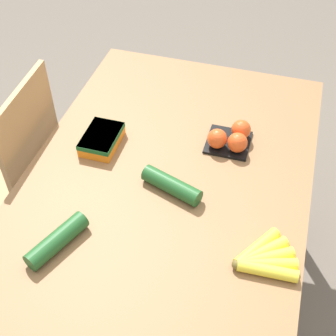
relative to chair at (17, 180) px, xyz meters
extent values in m
plane|color=#665B51|center=(-0.04, -0.66, -0.51)|extent=(12.00, 12.00, 0.00)
cube|color=olive|center=(-0.04, -0.66, 0.26)|extent=(1.37, 0.94, 0.03)
cylinder|color=olive|center=(0.58, -1.07, -0.13)|extent=(0.06, 0.06, 0.75)
cylinder|color=olive|center=(0.58, -0.25, -0.13)|extent=(0.06, 0.06, 0.75)
cube|color=tan|center=(0.00, 0.07, -0.05)|extent=(0.44, 0.42, 0.03)
cube|color=tan|center=(0.00, -0.12, 0.22)|extent=(0.39, 0.04, 0.51)
cylinder|color=tan|center=(0.17, 0.25, -0.28)|extent=(0.04, 0.04, 0.45)
cylinder|color=tan|center=(0.18, -0.09, -0.28)|extent=(0.04, 0.04, 0.45)
cylinder|color=tan|center=(-0.18, -0.11, -0.28)|extent=(0.04, 0.04, 0.45)
sphere|color=brown|center=(-0.34, -0.95, 0.29)|extent=(0.03, 0.03, 0.03)
cylinder|color=yellow|center=(-0.33, -1.03, 0.29)|extent=(0.04, 0.17, 0.04)
cylinder|color=yellow|center=(-0.31, -1.03, 0.29)|extent=(0.08, 0.17, 0.04)
cylinder|color=yellow|center=(-0.29, -1.02, 0.29)|extent=(0.11, 0.16, 0.04)
cylinder|color=yellow|center=(-0.28, -1.01, 0.29)|extent=(0.14, 0.14, 0.04)
cylinder|color=yellow|center=(-0.27, -0.99, 0.29)|extent=(0.16, 0.12, 0.04)
cube|color=black|center=(0.17, -0.82, 0.28)|extent=(0.15, 0.15, 0.01)
sphere|color=#DB4C1E|center=(0.13, -0.86, 0.32)|extent=(0.07, 0.07, 0.07)
sphere|color=#DB4C1E|center=(0.20, -0.86, 0.32)|extent=(0.07, 0.07, 0.07)
sphere|color=#DB4C1E|center=(0.13, -0.79, 0.32)|extent=(0.07, 0.07, 0.07)
cube|color=orange|center=(0.03, -0.39, 0.30)|extent=(0.17, 0.12, 0.05)
cube|color=#145123|center=(0.03, -0.39, 0.31)|extent=(0.17, 0.12, 0.02)
cylinder|color=#1E5123|center=(-0.41, -0.43, 0.30)|extent=(0.21, 0.13, 0.06)
cylinder|color=#1E5123|center=(-0.11, -0.69, 0.30)|extent=(0.12, 0.21, 0.06)
camera|label=1|loc=(-1.08, -0.96, 1.41)|focal=50.00mm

